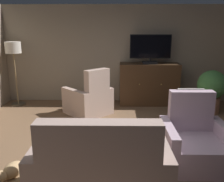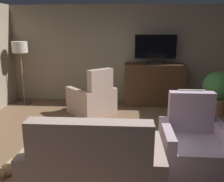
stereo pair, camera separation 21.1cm
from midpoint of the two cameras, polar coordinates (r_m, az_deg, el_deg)
The scene contains 14 objects.
ground_plane at distance 4.07m, azimuth 2.75°, elevation -14.91°, with size 6.60×6.75×0.04m, color brown.
wall_back at distance 6.71m, azimuth 3.40°, elevation 8.48°, with size 6.60×0.10×2.56m, color gray.
rug_central at distance 3.76m, azimuth 0.97°, elevation -17.07°, with size 2.69×2.08×0.01m, color #8E704C.
tv_cabinet at distance 6.53m, azimuth 10.54°, elevation 1.31°, with size 1.53×0.58×1.08m.
television at distance 6.34m, azimuth 11.00°, elevation 9.63°, with size 1.04×0.20×0.74m.
coffee_table at distance 4.00m, azimuth -1.22°, elevation -8.82°, with size 0.90×0.57×0.45m.
tv_remote at distance 4.13m, azimuth -4.39°, elevation -7.00°, with size 0.17×0.05×0.02m, color black.
folded_newspaper at distance 3.90m, azimuth 1.57°, elevation -8.48°, with size 0.30×0.22×0.01m, color silver.
sofa_floral at distance 2.99m, azimuth -2.11°, elevation -18.25°, with size 1.57×0.86×1.09m.
armchair_beside_cabinet at distance 5.80m, azimuth -3.44°, elevation -2.03°, with size 1.24×1.24×1.10m.
armchair_by_fireplace at distance 3.90m, azimuth 19.88°, elevation -11.59°, with size 0.94×0.91×1.05m.
potted_plant_tall_palm_by_window at distance 6.21m, azimuth 24.12°, elevation 0.25°, with size 0.67×0.67×1.02m.
cat at distance 3.77m, azimuth -21.21°, elevation -16.30°, with size 0.34×0.63×0.22m.
floor_lamp at distance 6.76m, azimuth -19.65°, elevation 8.11°, with size 0.38×0.38×1.64m.
Camera 2 is at (0.15, -3.54, 1.97)m, focal length 39.46 mm.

